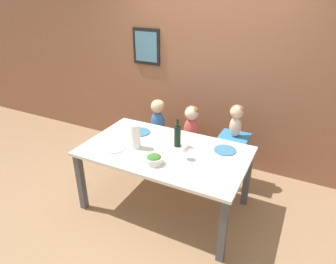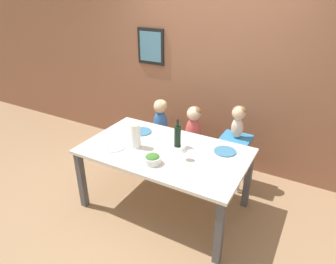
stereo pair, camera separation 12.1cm
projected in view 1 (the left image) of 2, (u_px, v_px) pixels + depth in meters
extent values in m
plane|color=#9E7A56|center=(165.00, 205.00, 3.56)|extent=(14.00, 14.00, 0.00)
cube|color=#8E5B42|center=(209.00, 68.00, 3.98)|extent=(10.00, 0.06, 2.70)
cube|color=black|center=(146.00, 47.00, 4.23)|extent=(0.42, 0.02, 0.50)
cube|color=teal|center=(146.00, 47.00, 4.22)|extent=(0.35, 0.00, 0.41)
cube|color=silver|center=(165.00, 151.00, 3.23)|extent=(1.77, 1.04, 0.03)
cube|color=#4C4C51|center=(81.00, 182.00, 3.36)|extent=(0.07, 0.07, 0.72)
cube|color=#4C4C51|center=(223.00, 231.00, 2.70)|extent=(0.07, 0.07, 0.72)
cube|color=#4C4C51|center=(127.00, 146.00, 4.10)|extent=(0.07, 0.07, 0.72)
cube|color=#4C4C51|center=(247.00, 178.00, 3.43)|extent=(0.07, 0.07, 0.72)
cylinder|color=silver|center=(144.00, 154.00, 4.24)|extent=(0.04, 0.04, 0.40)
cylinder|color=silver|center=(163.00, 159.00, 4.12)|extent=(0.04, 0.04, 0.40)
cylinder|color=silver|center=(154.00, 145.00, 4.48)|extent=(0.04, 0.04, 0.40)
cylinder|color=silver|center=(172.00, 149.00, 4.36)|extent=(0.04, 0.04, 0.40)
cube|color=tan|center=(158.00, 138.00, 4.20)|extent=(0.42, 0.40, 0.05)
cylinder|color=silver|center=(175.00, 162.00, 4.04)|extent=(0.04, 0.04, 0.40)
cylinder|color=silver|center=(196.00, 167.00, 3.92)|extent=(0.04, 0.04, 0.40)
cylinder|color=silver|center=(184.00, 152.00, 4.28)|extent=(0.04, 0.04, 0.40)
cylinder|color=silver|center=(204.00, 157.00, 4.16)|extent=(0.04, 0.04, 0.40)
cube|color=tan|center=(190.00, 145.00, 4.00)|extent=(0.42, 0.40, 0.05)
cylinder|color=silver|center=(219.00, 164.00, 3.77)|extent=(0.04, 0.04, 0.64)
cylinder|color=silver|center=(239.00, 169.00, 3.66)|extent=(0.04, 0.04, 0.64)
cylinder|color=silver|center=(225.00, 155.00, 3.97)|extent=(0.04, 0.04, 0.64)
cylinder|color=silver|center=(244.00, 160.00, 3.87)|extent=(0.04, 0.04, 0.64)
cube|color=teal|center=(234.00, 138.00, 3.66)|extent=(0.35, 0.34, 0.05)
ellipsoid|color=#3366B2|center=(158.00, 124.00, 4.11)|extent=(0.21, 0.17, 0.37)
sphere|color=#D6AD89|center=(158.00, 107.00, 4.00)|extent=(0.18, 0.18, 0.18)
ellipsoid|color=#DBC684|center=(158.00, 105.00, 3.99)|extent=(0.18, 0.17, 0.13)
ellipsoid|color=#C64C4C|center=(191.00, 131.00, 3.91)|extent=(0.21, 0.17, 0.37)
sphere|color=beige|center=(192.00, 113.00, 3.80)|extent=(0.18, 0.18, 0.18)
ellipsoid|color=olive|center=(192.00, 111.00, 3.79)|extent=(0.18, 0.17, 0.13)
ellipsoid|color=beige|center=(235.00, 127.00, 3.60)|extent=(0.14, 0.12, 0.26)
sphere|color=#D6AD89|center=(237.00, 112.00, 3.51)|extent=(0.16, 0.16, 0.16)
ellipsoid|color=olive|center=(237.00, 110.00, 3.51)|extent=(0.16, 0.15, 0.11)
cylinder|color=black|center=(177.00, 136.00, 3.25)|extent=(0.07, 0.07, 0.24)
cylinder|color=black|center=(178.00, 123.00, 3.18)|extent=(0.03, 0.03, 0.08)
cylinder|color=black|center=(178.00, 121.00, 3.16)|extent=(0.03, 0.03, 0.02)
cylinder|color=white|center=(136.00, 136.00, 3.21)|extent=(0.11, 0.11, 0.27)
cylinder|color=white|center=(185.00, 159.00, 3.05)|extent=(0.06, 0.06, 0.00)
cylinder|color=white|center=(185.00, 156.00, 3.04)|extent=(0.01, 0.01, 0.07)
ellipsoid|color=white|center=(185.00, 148.00, 3.00)|extent=(0.08, 0.08, 0.10)
cylinder|color=white|center=(154.00, 160.00, 2.96)|extent=(0.17, 0.17, 0.07)
ellipsoid|color=#3D752D|center=(154.00, 157.00, 2.94)|extent=(0.14, 0.14, 0.05)
cylinder|color=silver|center=(114.00, 148.00, 3.25)|extent=(0.24, 0.24, 0.01)
cylinder|color=teal|center=(140.00, 132.00, 3.60)|extent=(0.24, 0.24, 0.01)
cylinder|color=teal|center=(225.00, 150.00, 3.20)|extent=(0.24, 0.24, 0.01)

